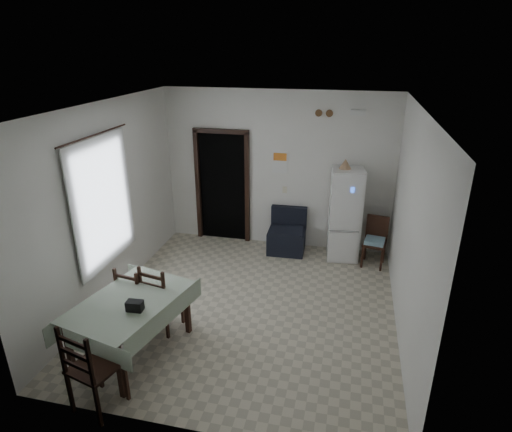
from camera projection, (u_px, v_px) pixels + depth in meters
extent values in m
plane|color=#C0B69C|center=(249.00, 306.00, 6.34)|extent=(4.50, 4.50, 0.00)
cube|color=black|center=(226.00, 184.00, 8.39)|extent=(0.90, 0.45, 2.10)
cube|color=black|center=(198.00, 186.00, 8.27)|extent=(0.08, 0.10, 2.18)
cube|color=black|center=(247.00, 190.00, 8.07)|extent=(0.08, 0.10, 2.18)
cube|color=black|center=(221.00, 131.00, 7.76)|extent=(1.06, 0.10, 0.08)
cube|color=silver|center=(96.00, 202.00, 6.02)|extent=(0.10, 1.20, 1.60)
cube|color=silver|center=(103.00, 202.00, 6.00)|extent=(0.02, 1.45, 1.85)
cylinder|color=black|center=(94.00, 135.00, 5.64)|extent=(0.02, 1.60, 0.02)
cube|color=white|center=(280.00, 162.00, 7.74)|extent=(0.28, 0.02, 0.40)
cube|color=orange|center=(280.00, 157.00, 7.70)|extent=(0.24, 0.01, 0.14)
cube|color=beige|center=(285.00, 190.00, 7.92)|extent=(0.08, 0.02, 0.12)
cylinder|color=brown|center=(319.00, 113.00, 7.27)|extent=(0.12, 0.03, 0.12)
cylinder|color=brown|center=(329.00, 113.00, 7.23)|extent=(0.12, 0.03, 0.12)
cube|color=white|center=(358.00, 113.00, 7.10)|extent=(0.25, 0.07, 0.09)
cone|color=tan|center=(345.00, 164.00, 7.19)|extent=(0.22, 0.22, 0.17)
cube|color=black|center=(135.00, 306.00, 4.91)|extent=(0.19, 0.12, 0.12)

